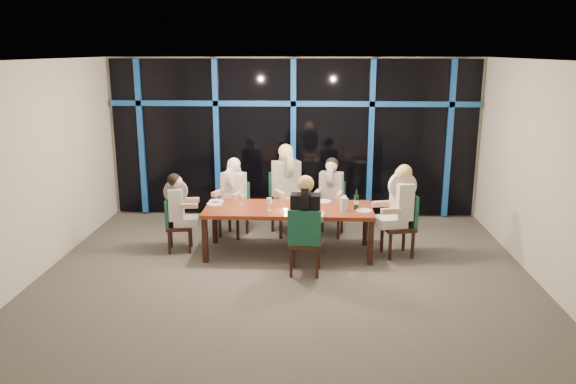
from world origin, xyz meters
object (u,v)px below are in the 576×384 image
Objects in this scene: chair_far_left at (236,206)px; diner_far_left at (233,186)px; diner_far_mid at (287,177)px; diner_far_right at (331,186)px; chair_near_mid at (305,238)px; diner_end_right at (400,197)px; chair_far_right at (331,205)px; wine_bottle at (356,202)px; chair_far_mid at (285,199)px; diner_near_mid at (306,210)px; chair_end_right at (403,221)px; dining_table at (289,212)px; water_pitcher at (344,204)px; diner_end_left at (178,201)px; chair_end_left at (175,222)px.

diner_far_left is at bearing -90.00° from chair_far_left.
diner_far_right is at bearing -28.30° from diner_far_mid.
diner_end_right reaches higher than chair_near_mid.
wine_bottle is at bearing -59.11° from chair_far_right.
diner_far_left reaches higher than chair_far_left.
diner_far_mid is at bearing -165.55° from chair_far_right.
chair_far_mid is at bearing -171.54° from chair_far_right.
chair_near_mid is at bearing -103.72° from diner_far_mid.
diner_far_right is at bearing -98.93° from chair_near_mid.
diner_near_mid is (-0.41, -1.72, 0.06)m from diner_far_right.
diner_far_right is at bearing 110.14° from wine_bottle.
chair_end_right is (1.89, -1.06, -0.05)m from chair_far_mid.
diner_far_left is 2.84× the size of wine_bottle.
water_pitcher reaches higher than dining_table.
diner_near_mid is (1.26, -1.62, 0.06)m from diner_far_left.
diner_near_mid is at bearing -135.89° from wine_bottle.
diner_end_right is at bearing -99.21° from diner_end_left.
chair_end_right is at bearing 3.90° from diner_far_left.
diner_far_left is 2.81m from diner_end_right.
diner_end_right is at bearing -29.59° from diner_far_right.
chair_far_left is 0.38m from diner_far_left.
chair_end_right is 1.09× the size of diner_far_left.
chair_far_mid is 1.98m from chair_near_mid.
chair_far_left is at bearing 161.26° from diner_far_mid.
diner_far_right reaches higher than chair_far_left.
dining_table is 1.06m from wine_bottle.
diner_far_left is 2.05m from diner_near_mid.
chair_near_mid is 0.95× the size of diner_far_mid.
wine_bottle is at bearing -3.06° from diner_far_left.
chair_far_right is (0.80, -0.06, -0.08)m from chair_far_mid.
chair_far_left is 2.14m from diner_near_mid.
diner_far_mid is at bearing 137.00° from wine_bottle.
dining_table is 1.07m from chair_far_mid.
diner_near_mid is at bearing -33.60° from chair_far_left.
wine_bottle is at bearing -100.04° from chair_end_left.
chair_near_mid reaches higher than water_pitcher.
diner_far_mid reaches higher than chair_end_left.
wine_bottle is (0.76, 0.74, -0.07)m from diner_near_mid.
diner_far_mid is at bearing 107.54° from water_pitcher.
wine_bottle is (1.14, -1.11, 0.27)m from chair_far_mid.
chair_end_left is 1.21m from diner_far_left.
diner_end_left is (-3.52, 0.05, 0.28)m from chair_end_right.
chair_far_left reaches higher than chair_end_left.
chair_end_right is 1.00m from water_pitcher.
diner_far_right reaches higher than water_pitcher.
wine_bottle is (1.11, -1.03, -0.15)m from diner_far_mid.
diner_far_left is 0.94m from diner_far_mid.
dining_table is 2.64× the size of chair_end_right.
diner_far_right is 2.57m from diner_end_left.
chair_near_mid is at bearing -149.59° from water_pitcher.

